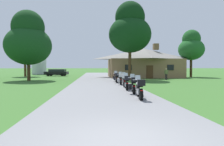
{
  "coord_description": "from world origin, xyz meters",
  "views": [
    {
      "loc": [
        -0.7,
        -4.76,
        1.87
      ],
      "look_at": [
        1.02,
        14.87,
        1.26
      ],
      "focal_mm": 32.08,
      "sensor_mm": 36.0,
      "label": 1
    }
  ],
  "objects_px": {
    "motorcycle_silver_third_in_row": "(127,83)",
    "bystander_olive_shirt_near_lodge": "(166,73)",
    "parked_black_suv_far_left": "(57,72)",
    "motorcycle_black_second_in_row": "(134,85)",
    "tree_left_near": "(28,40)",
    "motorcycle_orange_farthest_in_row": "(116,77)",
    "motorcycle_red_sixth_in_row": "(117,78)",
    "tree_by_lodge_front": "(130,30)",
    "tree_right_of_lodge": "(191,46)",
    "tree_left_far": "(25,43)",
    "motorcycle_white_fifth_in_row": "(121,79)",
    "motorcycle_white_nearest_to_camera": "(140,89)",
    "motorcycle_yellow_fourth_in_row": "(124,80)",
    "parked_silver_sedan_far_left": "(58,72)",
    "metal_silo_distant": "(39,57)"
  },
  "relations": [
    {
      "from": "motorcycle_red_sixth_in_row",
      "to": "bystander_olive_shirt_near_lodge",
      "type": "xyz_separation_m",
      "value": [
        7.71,
        5.05,
        0.34
      ]
    },
    {
      "from": "motorcycle_orange_farthest_in_row",
      "to": "tree_left_near",
      "type": "distance_m",
      "value": 12.94
    },
    {
      "from": "tree_left_far",
      "to": "tree_right_of_lodge",
      "type": "bearing_deg",
      "value": -8.68
    },
    {
      "from": "tree_left_near",
      "to": "metal_silo_distant",
      "type": "xyz_separation_m",
      "value": [
        -5.01,
        23.71,
        -1.05
      ]
    },
    {
      "from": "tree_right_of_lodge",
      "to": "tree_left_far",
      "type": "bearing_deg",
      "value": 171.32
    },
    {
      "from": "tree_left_near",
      "to": "tree_by_lodge_front",
      "type": "height_order",
      "value": "tree_by_lodge_front"
    },
    {
      "from": "metal_silo_distant",
      "to": "motorcycle_orange_farthest_in_row",
      "type": "bearing_deg",
      "value": -58.43
    },
    {
      "from": "motorcycle_silver_third_in_row",
      "to": "bystander_olive_shirt_near_lodge",
      "type": "xyz_separation_m",
      "value": [
        7.71,
        12.14,
        0.33
      ]
    },
    {
      "from": "motorcycle_white_fifth_in_row",
      "to": "motorcycle_red_sixth_in_row",
      "type": "height_order",
      "value": "same"
    },
    {
      "from": "bystander_olive_shirt_near_lodge",
      "to": "tree_left_far",
      "type": "xyz_separation_m",
      "value": [
        -23.53,
        11.9,
        5.49
      ]
    },
    {
      "from": "motorcycle_silver_third_in_row",
      "to": "motorcycle_yellow_fourth_in_row",
      "type": "distance_m",
      "value": 2.49
    },
    {
      "from": "motorcycle_orange_farthest_in_row",
      "to": "tree_by_lodge_front",
      "type": "height_order",
      "value": "tree_by_lodge_front"
    },
    {
      "from": "metal_silo_distant",
      "to": "motorcycle_white_nearest_to_camera",
      "type": "bearing_deg",
      "value": -67.91
    },
    {
      "from": "motorcycle_silver_third_in_row",
      "to": "motorcycle_red_sixth_in_row",
      "type": "bearing_deg",
      "value": 95.41
    },
    {
      "from": "motorcycle_red_sixth_in_row",
      "to": "motorcycle_orange_farthest_in_row",
      "type": "height_order",
      "value": "same"
    },
    {
      "from": "tree_by_lodge_front",
      "to": "tree_left_far",
      "type": "relative_size",
      "value": 1.17
    },
    {
      "from": "motorcycle_red_sixth_in_row",
      "to": "bystander_olive_shirt_near_lodge",
      "type": "relative_size",
      "value": 1.24
    },
    {
      "from": "parked_silver_sedan_far_left",
      "to": "tree_left_far",
      "type": "bearing_deg",
      "value": -111.45
    },
    {
      "from": "motorcycle_red_sixth_in_row",
      "to": "metal_silo_distant",
      "type": "height_order",
      "value": "metal_silo_distant"
    },
    {
      "from": "motorcycle_orange_farthest_in_row",
      "to": "tree_left_near",
      "type": "xyz_separation_m",
      "value": [
        -11.55,
        3.23,
        4.87
      ]
    },
    {
      "from": "bystander_olive_shirt_near_lodge",
      "to": "metal_silo_distant",
      "type": "distance_m",
      "value": 34.15
    },
    {
      "from": "motorcycle_black_second_in_row",
      "to": "parked_black_suv_far_left",
      "type": "xyz_separation_m",
      "value": [
        -10.31,
        28.04,
        0.17
      ]
    },
    {
      "from": "motorcycle_red_sixth_in_row",
      "to": "tree_by_lodge_front",
      "type": "xyz_separation_m",
      "value": [
        2.57,
        5.84,
        6.63
      ]
    },
    {
      "from": "motorcycle_white_fifth_in_row",
      "to": "metal_silo_distant",
      "type": "distance_m",
      "value": 35.72
    },
    {
      "from": "tree_left_near",
      "to": "tree_right_of_lodge",
      "type": "height_order",
      "value": "tree_left_near"
    },
    {
      "from": "tree_right_of_lodge",
      "to": "parked_black_suv_far_left",
      "type": "xyz_separation_m",
      "value": [
        -25.19,
        6.45,
        -4.8
      ]
    },
    {
      "from": "parked_black_suv_far_left",
      "to": "tree_left_near",
      "type": "bearing_deg",
      "value": -177.12
    },
    {
      "from": "motorcycle_silver_third_in_row",
      "to": "motorcycle_red_sixth_in_row",
      "type": "relative_size",
      "value": 1.0
    },
    {
      "from": "motorcycle_white_nearest_to_camera",
      "to": "parked_silver_sedan_far_left",
      "type": "relative_size",
      "value": 0.47
    },
    {
      "from": "tree_right_of_lodge",
      "to": "tree_left_near",
      "type": "bearing_deg",
      "value": -165.12
    },
    {
      "from": "motorcycle_red_sixth_in_row",
      "to": "parked_black_suv_far_left",
      "type": "height_order",
      "value": "parked_black_suv_far_left"
    },
    {
      "from": "motorcycle_white_nearest_to_camera",
      "to": "tree_left_far",
      "type": "xyz_separation_m",
      "value": [
        -15.84,
        28.6,
        5.82
      ]
    },
    {
      "from": "motorcycle_orange_farthest_in_row",
      "to": "bystander_olive_shirt_near_lodge",
      "type": "distance_m",
      "value": 8.2
    },
    {
      "from": "bystander_olive_shirt_near_lodge",
      "to": "tree_left_far",
      "type": "relative_size",
      "value": 0.18
    },
    {
      "from": "parked_black_suv_far_left",
      "to": "motorcycle_black_second_in_row",
      "type": "bearing_deg",
      "value": -151.66
    },
    {
      "from": "bystander_olive_shirt_near_lodge",
      "to": "motorcycle_yellow_fourth_in_row",
      "type": "bearing_deg",
      "value": 54.36
    },
    {
      "from": "motorcycle_yellow_fourth_in_row",
      "to": "motorcycle_orange_farthest_in_row",
      "type": "height_order",
      "value": "same"
    },
    {
      "from": "tree_by_lodge_front",
      "to": "tree_left_far",
      "type": "xyz_separation_m",
      "value": [
        -18.39,
        11.11,
        -0.8
      ]
    },
    {
      "from": "motorcycle_white_fifth_in_row",
      "to": "bystander_olive_shirt_near_lodge",
      "type": "distance_m",
      "value": 10.68
    },
    {
      "from": "motorcycle_orange_farthest_in_row",
      "to": "motorcycle_silver_third_in_row",
      "type": "bearing_deg",
      "value": -86.3
    },
    {
      "from": "motorcycle_white_fifth_in_row",
      "to": "tree_right_of_lodge",
      "type": "height_order",
      "value": "tree_right_of_lodge"
    },
    {
      "from": "motorcycle_black_second_in_row",
      "to": "tree_left_far",
      "type": "relative_size",
      "value": 0.22
    },
    {
      "from": "parked_silver_sedan_far_left",
      "to": "tree_right_of_lodge",
      "type": "bearing_deg",
      "value": -17.73
    },
    {
      "from": "tree_by_lodge_front",
      "to": "metal_silo_distant",
      "type": "relative_size",
      "value": 1.27
    },
    {
      "from": "bystander_olive_shirt_near_lodge",
      "to": "motorcycle_silver_third_in_row",
      "type": "bearing_deg",
      "value": 59.94
    },
    {
      "from": "motorcycle_white_fifth_in_row",
      "to": "motorcycle_red_sixth_in_row",
      "type": "relative_size",
      "value": 1.0
    },
    {
      "from": "motorcycle_white_nearest_to_camera",
      "to": "metal_silo_distant",
      "type": "bearing_deg",
      "value": 117.55
    },
    {
      "from": "tree_left_near",
      "to": "motorcycle_orange_farthest_in_row",
      "type": "bearing_deg",
      "value": -15.61
    },
    {
      "from": "motorcycle_white_fifth_in_row",
      "to": "metal_silo_distant",
      "type": "xyz_separation_m",
      "value": [
        -16.58,
        31.4,
        3.82
      ]
    },
    {
      "from": "motorcycle_silver_third_in_row",
      "to": "tree_by_lodge_front",
      "type": "distance_m",
      "value": 14.75
    }
  ]
}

